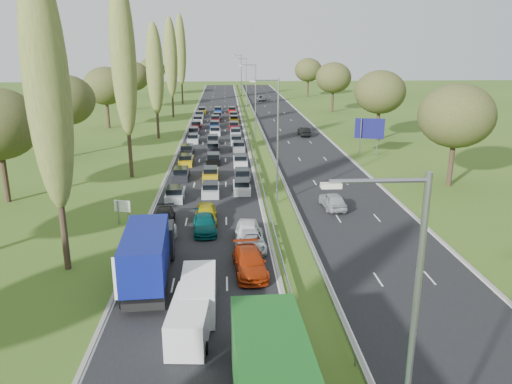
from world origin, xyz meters
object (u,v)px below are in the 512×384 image
object	(u,v)px
direction_sign	(369,130)
near_car_3	(164,218)
white_van_front	(191,317)
blue_lorry	(148,255)
info_sign	(123,209)
white_van_rear	(199,292)
near_car_2	(159,238)

from	to	relation	value
direction_sign	near_car_3	bearing A→B (deg)	-133.61
white_van_front	blue_lorry	bearing A→B (deg)	120.82
near_car_3	info_sign	bearing A→B (deg)	167.32
white_van_front	white_van_rear	size ratio (longest dim) A/B	0.99
blue_lorry	direction_sign	size ratio (longest dim) A/B	1.76
blue_lorry	direction_sign	distance (m)	44.92
white_van_front	near_car_3	bearing A→B (deg)	105.77
white_van_front	direction_sign	size ratio (longest dim) A/B	0.96
near_car_3	white_van_front	xyz separation A→B (m)	(3.40, -17.05, 0.36)
near_car_2	near_car_3	size ratio (longest dim) A/B	1.16
near_car_3	info_sign	xyz separation A→B (m)	(-3.55, 0.65, 0.70)
white_van_rear	white_van_front	bearing A→B (deg)	-96.15
near_car_3	white_van_rear	world-z (taller)	white_van_rear
white_van_rear	blue_lorry	bearing A→B (deg)	134.67
blue_lorry	near_car_3	bearing A→B (deg)	88.55
near_car_2	info_sign	world-z (taller)	info_sign
white_van_rear	direction_sign	size ratio (longest dim) A/B	0.96
white_van_rear	direction_sign	distance (m)	46.12
white_van_rear	info_sign	xyz separation A→B (m)	(-7.24, 14.84, 0.34)
white_van_rear	direction_sign	world-z (taller)	direction_sign
near_car_3	white_van_rear	bearing A→B (deg)	-77.67
near_car_3	blue_lorry	size ratio (longest dim) A/B	0.49
near_car_2	direction_sign	world-z (taller)	direction_sign
near_car_3	direction_sign	bearing A→B (deg)	44.15
blue_lorry	white_van_front	size ratio (longest dim) A/B	1.84
near_car_2	blue_lorry	bearing A→B (deg)	-89.43
blue_lorry	white_van_rear	distance (m)	4.83
blue_lorry	info_sign	bearing A→B (deg)	105.45
blue_lorry	white_van_rear	size ratio (longest dim) A/B	1.83
blue_lorry	white_van_rear	bearing A→B (deg)	-48.10
near_car_2	info_sign	xyz separation A→B (m)	(-3.76, 5.41, 0.63)
near_car_2	white_van_rear	bearing A→B (deg)	-70.40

